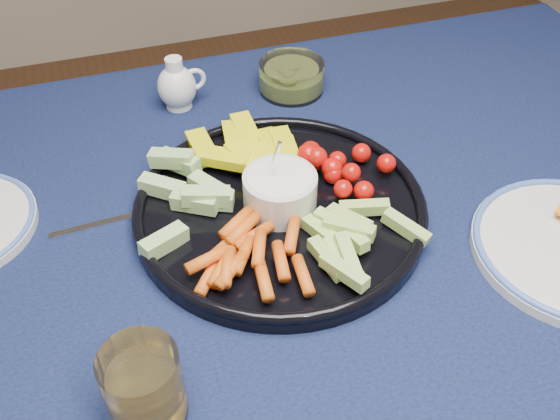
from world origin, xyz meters
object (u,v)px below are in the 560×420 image
object	(u,v)px
juice_tumbler	(145,390)
crudite_platter	(278,204)
pickle_bowl	(291,78)
dining_table	(218,335)
creamer_pitcher	(177,86)

from	to	relation	value
juice_tumbler	crudite_platter	bearing A→B (deg)	47.70
juice_tumbler	pickle_bowl	bearing A→B (deg)	57.81
dining_table	pickle_bowl	xyz separation A→B (m)	(0.23, 0.38, 0.11)
pickle_bowl	dining_table	bearing A→B (deg)	-120.74
crudite_platter	juice_tumbler	bearing A→B (deg)	-132.30
juice_tumbler	dining_table	bearing A→B (deg)	53.82
creamer_pitcher	pickle_bowl	xyz separation A→B (m)	(0.19, -0.01, -0.01)
crudite_platter	creamer_pitcher	distance (m)	0.31
creamer_pitcher	pickle_bowl	size ratio (longest dim) A/B	0.80
pickle_bowl	juice_tumbler	world-z (taller)	juice_tumbler
dining_table	creamer_pitcher	xyz separation A→B (m)	(0.04, 0.39, 0.12)
juice_tumbler	creamer_pitcher	bearing A→B (deg)	75.56
dining_table	creamer_pitcher	world-z (taller)	creamer_pitcher
dining_table	juice_tumbler	xyz separation A→B (m)	(-0.10, -0.13, 0.13)
pickle_bowl	juice_tumbler	xyz separation A→B (m)	(-0.32, -0.51, 0.02)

